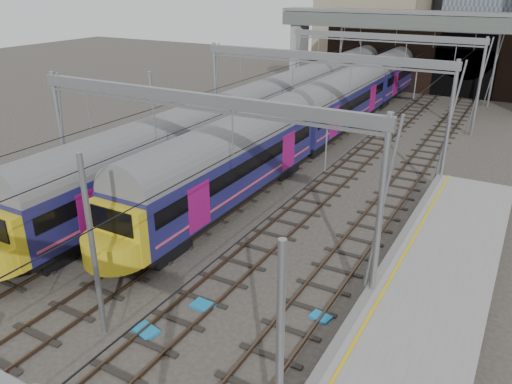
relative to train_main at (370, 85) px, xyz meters
The scene contains 10 objects.
ground 39.98m from the train_main, 87.13° to the right, with size 160.00×160.00×0.00m, color #38332D.
tracks 25.06m from the train_main, 85.40° to the right, with size 14.40×80.00×0.22m.
overhead_line 18.88m from the train_main, 83.78° to the right, with size 16.80×80.00×8.00m.
retaining_wall 12.67m from the train_main, 74.29° to the left, with size 28.00×2.75×9.00m.
overbridge 7.97m from the train_main, 72.00° to the left, with size 28.00×3.00×9.25m.
train_main is the anchor object (origin of this frame).
train_second 12.60m from the train_main, 108.51° to the right, with size 2.97×51.55×5.06m.
equip_cover_a 37.35m from the train_main, 84.87° to the right, with size 0.96×0.68×0.11m, color #1877B4.
equip_cover_b 35.14m from the train_main, 82.97° to the right, with size 0.93×0.66×0.11m, color #1877B4.
equip_cover_c 34.37m from the train_main, 75.35° to the right, with size 0.78×0.55×0.09m, color #1877B4.
Camera 1 is at (12.24, -8.35, 12.00)m, focal length 35.00 mm.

